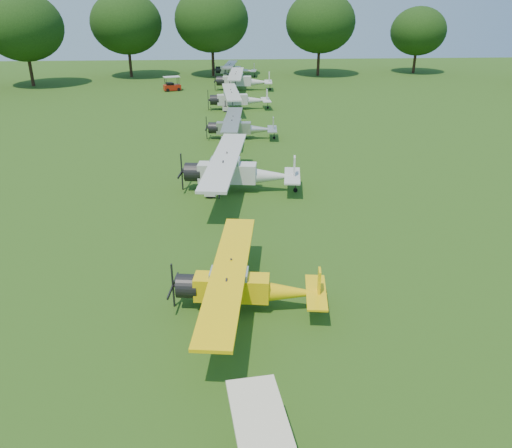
{
  "coord_description": "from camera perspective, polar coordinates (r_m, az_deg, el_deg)",
  "views": [
    {
      "loc": [
        -0.92,
        -24.18,
        10.99
      ],
      "look_at": [
        0.51,
        -3.01,
        1.4
      ],
      "focal_mm": 35.0,
      "sensor_mm": 36.0,
      "label": 1
    }
  ],
  "objects": [
    {
      "name": "ground",
      "position": [
        26.58,
        -1.54,
        -0.11
      ],
      "size": [
        160.0,
        160.0,
        0.0
      ],
      "primitive_type": "plane",
      "color": "#254711",
      "rests_on": "ground"
    },
    {
      "name": "aircraft_3",
      "position": [
        30.95,
        -2.28,
        6.2
      ],
      "size": [
        7.53,
        11.95,
        2.35
      ],
      "rotation": [
        0.0,
        0.0,
        -0.13
      ],
      "color": "silver",
      "rests_on": "ground"
    },
    {
      "name": "aircraft_6",
      "position": [
        67.95,
        -1.69,
        16.2
      ],
      "size": [
        7.63,
        12.16,
        2.39
      ],
      "rotation": [
        0.0,
        0.0,
        -0.08
      ],
      "color": "silver",
      "rests_on": "ground"
    },
    {
      "name": "golf_cart",
      "position": [
        68.51,
        -9.61,
        15.28
      ],
      "size": [
        2.4,
        1.86,
        1.81
      ],
      "rotation": [
        0.0,
        0.0,
        0.31
      ],
      "color": "#A21D0B",
      "rests_on": "ground"
    },
    {
      "name": "tree_belt",
      "position": [
        24.93,
        6.84,
        17.34
      ],
      "size": [
        137.36,
        130.27,
        14.52
      ],
      "color": "#311C13",
      "rests_on": "ground"
    },
    {
      "name": "aircraft_7",
      "position": [
        80.42,
        -2.55,
        17.31
      ],
      "size": [
        6.58,
        10.45,
        2.05
      ],
      "rotation": [
        0.0,
        0.0,
        -0.12
      ],
      "color": "#BBBBC0",
      "rests_on": "ground"
    },
    {
      "name": "aircraft_4",
      "position": [
        43.29,
        -1.96,
        11.13
      ],
      "size": [
        6.11,
        9.74,
        1.91
      ],
      "rotation": [
        0.0,
        0.0,
        -0.08
      ],
      "color": "#BBBBC0",
      "rests_on": "ground"
    },
    {
      "name": "aircraft_2",
      "position": [
        19.09,
        -1.46,
        -6.9
      ],
      "size": [
        6.02,
        9.55,
        1.88
      ],
      "rotation": [
        0.0,
        0.0,
        -0.13
      ],
      "color": "yellow",
      "rests_on": "ground"
    },
    {
      "name": "aircraft_5",
      "position": [
        55.61,
        -2.19,
        14.22
      ],
      "size": [
        6.83,
        10.87,
        2.14
      ],
      "rotation": [
        0.0,
        0.0,
        0.04
      ],
      "color": "silver",
      "rests_on": "ground"
    }
  ]
}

